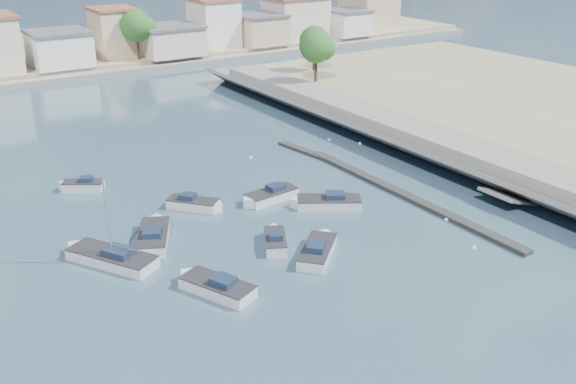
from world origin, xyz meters
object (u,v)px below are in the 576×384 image
object	(u,v)px
motorboat_a	(214,286)
motorboat_e	(154,235)
sailboat	(109,257)
motorboat_b	(275,241)
motorboat_c	(326,203)
motorboat_d	(269,197)
motorboat_g	(196,205)
motorboat_f	(81,186)
motorboat_h	(318,250)

from	to	relation	value
motorboat_a	motorboat_e	size ratio (longest dim) A/B	0.95
motorboat_e	sailboat	distance (m)	4.27
motorboat_b	motorboat_c	distance (m)	8.01
motorboat_b	motorboat_d	size ratio (longest dim) A/B	0.75
motorboat_b	motorboat_g	xyz separation A→B (m)	(-2.01, 9.16, 0.00)
motorboat_a	motorboat_d	distance (m)	15.04
motorboat_f	motorboat_c	bearing A→B (deg)	-43.15
motorboat_c	motorboat_e	distance (m)	14.51
motorboat_a	motorboat_h	distance (m)	8.51
motorboat_g	motorboat_h	size ratio (longest dim) A/B	0.86
motorboat_b	motorboat_e	world-z (taller)	same
motorboat_d	motorboat_f	xyz separation A→B (m)	(-12.70, 11.19, 0.00)
motorboat_b	motorboat_f	distance (m)	20.40
motorboat_c	motorboat_e	xyz separation A→B (m)	(-14.33, 2.26, -0.00)
motorboat_h	motorboat_c	bearing A→B (deg)	49.92
motorboat_e	motorboat_g	world-z (taller)	same
motorboat_b	motorboat_e	distance (m)	9.15
motorboat_b	sailboat	size ratio (longest dim) A/B	0.45
motorboat_a	motorboat_d	world-z (taller)	same
motorboat_e	motorboat_a	bearing A→B (deg)	-87.63
motorboat_h	sailboat	size ratio (longest dim) A/B	0.55
motorboat_g	motorboat_h	world-z (taller)	same
motorboat_f	sailboat	world-z (taller)	sailboat
motorboat_a	motorboat_b	world-z (taller)	same
motorboat_e	motorboat_f	size ratio (longest dim) A/B	1.55
motorboat_a	motorboat_h	bearing A→B (deg)	2.14
motorboat_b	motorboat_g	bearing A→B (deg)	102.38
motorboat_e	motorboat_c	bearing A→B (deg)	-8.96
motorboat_d	motorboat_h	world-z (taller)	same
motorboat_c	motorboat_f	bearing A→B (deg)	136.85
motorboat_a	motorboat_f	bearing A→B (deg)	95.22
motorboat_b	motorboat_h	world-z (taller)	same
motorboat_c	motorboat_f	world-z (taller)	same
motorboat_d	motorboat_g	xyz separation A→B (m)	(-5.98, 1.92, 0.00)
motorboat_e	sailboat	xyz separation A→B (m)	(-3.99, -1.51, 0.03)
motorboat_f	motorboat_h	bearing A→B (deg)	-63.92
motorboat_a	motorboat_g	world-z (taller)	same
motorboat_b	motorboat_e	xyz separation A→B (m)	(-7.12, 5.75, 0.00)
motorboat_f	motorboat_h	distance (m)	23.86
motorboat_f	motorboat_h	world-z (taller)	same
motorboat_g	motorboat_h	xyz separation A→B (m)	(3.77, -12.15, -0.00)
motorboat_c	motorboat_g	xyz separation A→B (m)	(-9.22, 5.67, 0.00)
motorboat_b	motorboat_h	size ratio (longest dim) A/B	0.81
motorboat_f	motorboat_g	distance (m)	11.45
motorboat_d	motorboat_e	world-z (taller)	same
motorboat_d	motorboat_h	xyz separation A→B (m)	(-2.21, -10.24, 0.00)
motorboat_a	motorboat_g	bearing A→B (deg)	69.22
motorboat_b	sailboat	world-z (taller)	sailboat
motorboat_a	motorboat_f	distance (m)	21.84
motorboat_d	motorboat_g	world-z (taller)	same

